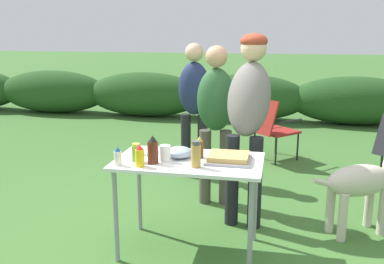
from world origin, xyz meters
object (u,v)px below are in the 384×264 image
standing_person_in_olive_jacket (194,99)px  camp_chair_green_behind_table (271,126)px  standing_person_in_red_jacket (249,107)px  spice_jar (196,154)px  standing_person_in_navy_coat (216,112)px  mixing_bowl (179,152)px  beer_bottle (200,148)px  plate_stack (145,151)px  dog (365,182)px  mayo_bottle (118,157)px  relish_jar (136,153)px  bbq_sauce_bottle (153,150)px  folding_table (189,170)px  paper_cup_stack (165,153)px  food_tray (229,158)px  mustard_bottle (140,156)px

standing_person_in_olive_jacket → camp_chair_green_behind_table: (0.86, 0.82, -0.46)m
standing_person_in_red_jacket → camp_chair_green_behind_table: bearing=93.5°
standing_person_in_olive_jacket → spice_jar: bearing=-79.9°
spice_jar → standing_person_in_navy_coat: size_ratio=0.12×
mixing_bowl → beer_bottle: size_ratio=1.19×
standing_person_in_olive_jacket → standing_person_in_red_jacket: bearing=-58.9°
plate_stack → mixing_bowl: (0.30, -0.08, 0.03)m
beer_bottle → dog: size_ratio=0.19×
mayo_bottle → spice_jar: (0.56, 0.07, 0.03)m
relish_jar → bbq_sauce_bottle: 0.14m
folding_table → camp_chair_green_behind_table: size_ratio=1.32×
spice_jar → standing_person_in_navy_coat: bearing=91.5°
standing_person_in_olive_jacket → camp_chair_green_behind_table: 1.27m
bbq_sauce_bottle → dog: (1.61, 0.73, -0.39)m
paper_cup_stack → standing_person_in_red_jacket: standing_person_in_red_jacket is taller
relish_jar → standing_person_in_navy_coat: bearing=68.8°
beer_bottle → spice_jar: 0.23m
beer_bottle → dog: 1.46m
mixing_bowl → dog: bearing=20.8°
relish_jar → camp_chair_green_behind_table: size_ratio=0.16×
food_tray → dog: (1.08, 0.57, -0.32)m
bbq_sauce_bottle → plate_stack: bearing=119.5°
folding_table → spice_jar: spice_jar is taller
spice_jar → mustard_bottle: size_ratio=1.19×
mixing_bowl → mustard_bottle: 0.35m
bbq_sauce_bottle → mustard_bottle: bbq_sauce_bottle is taller
mixing_bowl → camp_chair_green_behind_table: 2.60m
spice_jar → standing_person_in_olive_jacket: size_ratio=0.12×
beer_bottle → relish_jar: 0.48m
bbq_sauce_bottle → standing_person_in_navy_coat: (0.29, 1.12, 0.09)m
plate_stack → standing_person_in_navy_coat: 0.98m
standing_person_in_navy_coat → standing_person_in_olive_jacket: (-0.36, 0.75, 0.00)m
beer_bottle → dog: bearing=21.8°
standing_person_in_red_jacket → standing_person_in_olive_jacket: (-0.69, 1.09, -0.11)m
bbq_sauce_bottle → paper_cup_stack: bearing=37.8°
bbq_sauce_bottle → standing_person_in_navy_coat: 1.16m
bbq_sauce_bottle → mustard_bottle: (-0.07, -0.09, -0.02)m
camp_chair_green_behind_table → food_tray: bearing=-51.5°
paper_cup_stack → bbq_sauce_bottle: size_ratio=0.59×
food_tray → camp_chair_green_behind_table: camp_chair_green_behind_table is taller
folding_table → bbq_sauce_bottle: bearing=-150.8°
folding_table → mustard_bottle: 0.41m
standing_person_in_olive_jacket → dog: (1.68, -1.13, -0.48)m
standing_person_in_red_jacket → mixing_bowl: bearing=-119.7°
spice_jar → standing_person_in_navy_coat: 1.15m
dog → beer_bottle: bearing=-96.1°
mixing_bowl → camp_chair_green_behind_table: (0.64, 2.50, -0.31)m
food_tray → plate_stack: size_ratio=1.61×
bbq_sauce_bottle → standing_person_in_olive_jacket: standing_person_in_olive_jacket is taller
mustard_bottle → standing_person_in_olive_jacket: standing_person_in_olive_jacket is taller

